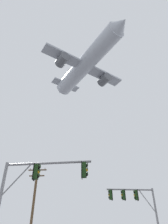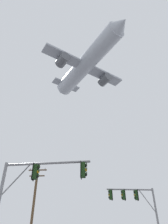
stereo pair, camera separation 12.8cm
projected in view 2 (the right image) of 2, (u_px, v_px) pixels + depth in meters
name	position (u px, v px, depth m)	size (l,w,h in m)	color
signal_pole_near	(32.00, 185.00, 12.89)	(5.57, 0.61, 5.99)	gray
signal_pole_far	(137.00, 204.00, 20.75)	(4.73, 0.86, 6.54)	gray
utility_pole	(33.00, 207.00, 23.42)	(2.20, 0.28, 9.87)	brown
airplane	(86.00, 64.00, 49.92)	(19.16, 23.55, 7.38)	#B7BCC6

